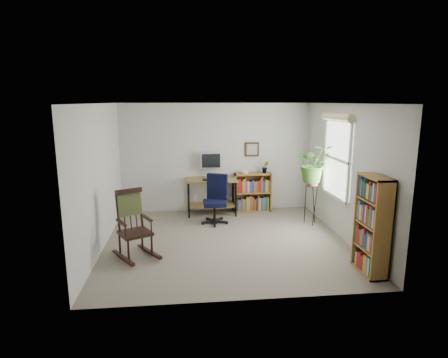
{
  "coord_description": "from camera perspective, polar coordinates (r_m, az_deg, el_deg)",
  "views": [
    {
      "loc": [
        -0.71,
        -6.21,
        2.44
      ],
      "look_at": [
        0.0,
        0.4,
        1.05
      ],
      "focal_mm": 30.0,
      "sensor_mm": 36.0,
      "label": 1
    }
  ],
  "objects": [
    {
      "name": "wall_right",
      "position": [
        6.93,
        17.91,
        0.92
      ],
      "size": [
        0.0,
        4.0,
        2.4
      ],
      "primitive_type": "cube",
      "color": "beige",
      "rests_on": "ground"
    },
    {
      "name": "desk",
      "position": [
        8.19,
        -1.9,
        -2.67
      ],
      "size": [
        1.09,
        0.6,
        0.79
      ],
      "primitive_type": null,
      "color": "olive",
      "rests_on": "floor"
    },
    {
      "name": "wall_back",
      "position": [
        8.33,
        -1.18,
        3.25
      ],
      "size": [
        4.2,
        0.0,
        2.4
      ],
      "primitive_type": "cube",
      "color": "beige",
      "rests_on": "ground"
    },
    {
      "name": "window",
      "position": [
        7.15,
        16.76,
        2.94
      ],
      "size": [
        0.12,
        1.2,
        1.5
      ],
      "primitive_type": null,
      "color": "white",
      "rests_on": "wall_right"
    },
    {
      "name": "floor",
      "position": [
        6.71,
        0.37,
        -9.51
      ],
      "size": [
        4.2,
        4.0,
        0.0
      ],
      "primitive_type": "cube",
      "color": "gray",
      "rests_on": "ground"
    },
    {
      "name": "ceiling",
      "position": [
        6.25,
        0.4,
        11.44
      ],
      "size": [
        4.2,
        4.0,
        0.0
      ],
      "primitive_type": "cube",
      "color": "white",
      "rests_on": "ground"
    },
    {
      "name": "office_chair",
      "position": [
        7.52,
        -1.47,
        -3.11
      ],
      "size": [
        0.71,
        0.71,
        1.01
      ],
      "primitive_type": null,
      "rotation": [
        0.0,
        0.0,
        -0.38
      ],
      "color": "black",
      "rests_on": "floor"
    },
    {
      "name": "tall_bookshelf",
      "position": [
        5.73,
        21.67,
        -6.59
      ],
      "size": [
        0.27,
        0.62,
        1.42
      ],
      "primitive_type": null,
      "color": "olive",
      "rests_on": "floor"
    },
    {
      "name": "monitor",
      "position": [
        8.19,
        -2.01,
        2.14
      ],
      "size": [
        0.46,
        0.16,
        0.56
      ],
      "primitive_type": null,
      "color": "#B9B8BD",
      "rests_on": "desk"
    },
    {
      "name": "spider_plant",
      "position": [
        7.48,
        13.58,
        5.02
      ],
      "size": [
        1.69,
        1.88,
        1.46
      ],
      "primitive_type": "imported",
      "color": "#3C6C26",
      "rests_on": "plant_stand"
    },
    {
      "name": "wall_front",
      "position": [
        4.45,
        3.31,
        -4.39
      ],
      "size": [
        4.2,
        0.0,
        2.4
      ],
      "primitive_type": "cube",
      "color": "beige",
      "rests_on": "ground"
    },
    {
      "name": "potted_plant_small",
      "position": [
        8.38,
        6.29,
        1.28
      ],
      "size": [
        0.13,
        0.24,
        0.11
      ],
      "primitive_type": "imported",
      "color": "#3C6C26",
      "rests_on": "low_bookshelf"
    },
    {
      "name": "rocking_chair",
      "position": [
        6.06,
        -13.44,
        -6.68
      ],
      "size": [
        0.95,
        1.1,
        1.1
      ],
      "primitive_type": null,
      "rotation": [
        0.0,
        0.0,
        0.49
      ],
      "color": "black",
      "rests_on": "floor"
    },
    {
      "name": "keyboard",
      "position": [
        7.98,
        -1.86,
        -0.07
      ],
      "size": [
        0.4,
        0.15,
        0.02
      ],
      "primitive_type": "cube",
      "color": "black",
      "rests_on": "desk"
    },
    {
      "name": "wall_left",
      "position": [
        6.48,
        -18.39,
        0.18
      ],
      "size": [
        0.0,
        4.0,
        2.4
      ],
      "primitive_type": "cube",
      "color": "beige",
      "rests_on": "ground"
    },
    {
      "name": "framed_picture",
      "position": [
        8.38,
        4.28,
        4.52
      ],
      "size": [
        0.32,
        0.04,
        0.32
      ],
      "primitive_type": null,
      "color": "black",
      "rests_on": "wall_back"
    },
    {
      "name": "plant_stand",
      "position": [
        7.69,
        13.17,
        -3.38
      ],
      "size": [
        0.33,
        0.33,
        0.94
      ],
      "primitive_type": null,
      "rotation": [
        0.0,
        0.0,
        0.31
      ],
      "color": "black",
      "rests_on": "floor"
    },
    {
      "name": "low_bookshelf",
      "position": [
        8.41,
        4.37,
        -2.03
      ],
      "size": [
        0.82,
        0.27,
        0.87
      ],
      "primitive_type": null,
      "color": "olive",
      "rests_on": "floor"
    }
  ]
}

